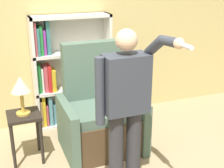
{
  "coord_description": "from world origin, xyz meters",
  "views": [
    {
      "loc": [
        -0.82,
        -2.34,
        2.15
      ],
      "look_at": [
        0.31,
        0.57,
        1.02
      ],
      "focal_mm": 50.0,
      "sensor_mm": 36.0,
      "label": 1
    }
  ],
  "objects_px": {
    "person_standing": "(126,104)",
    "table_lamp": "(21,87)",
    "side_table": "(25,124)",
    "bookcase": "(64,73)",
    "armchair": "(100,117)"
  },
  "relations": [
    {
      "from": "armchair",
      "to": "table_lamp",
      "type": "distance_m",
      "value": 1.06
    },
    {
      "from": "armchair",
      "to": "table_lamp",
      "type": "xyz_separation_m",
      "value": [
        -0.92,
        0.02,
        0.52
      ]
    },
    {
      "from": "armchair",
      "to": "side_table",
      "type": "distance_m",
      "value": 0.92
    },
    {
      "from": "bookcase",
      "to": "side_table",
      "type": "bearing_deg",
      "value": -130.01
    },
    {
      "from": "armchair",
      "to": "side_table",
      "type": "relative_size",
      "value": 2.2
    },
    {
      "from": "person_standing",
      "to": "table_lamp",
      "type": "xyz_separation_m",
      "value": [
        -0.88,
        0.92,
        -0.02
      ]
    },
    {
      "from": "armchair",
      "to": "person_standing",
      "type": "relative_size",
      "value": 0.79
    },
    {
      "from": "bookcase",
      "to": "table_lamp",
      "type": "bearing_deg",
      "value": -130.01
    },
    {
      "from": "table_lamp",
      "to": "side_table",
      "type": "bearing_deg",
      "value": 0.0
    },
    {
      "from": "bookcase",
      "to": "armchair",
      "type": "relative_size",
      "value": 1.2
    },
    {
      "from": "bookcase",
      "to": "armchair",
      "type": "distance_m",
      "value": 0.93
    },
    {
      "from": "bookcase",
      "to": "person_standing",
      "type": "distance_m",
      "value": 1.74
    },
    {
      "from": "side_table",
      "to": "bookcase",
      "type": "bearing_deg",
      "value": 49.99
    },
    {
      "from": "armchair",
      "to": "table_lamp",
      "type": "bearing_deg",
      "value": 178.83
    },
    {
      "from": "side_table",
      "to": "table_lamp",
      "type": "xyz_separation_m",
      "value": [
        0.0,
        0.0,
        0.46
      ]
    }
  ]
}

